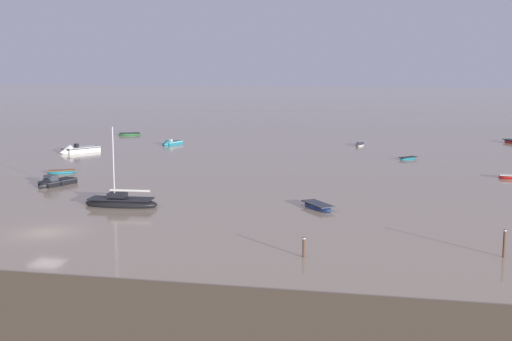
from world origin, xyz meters
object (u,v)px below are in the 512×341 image
Objects in this scene: rowboat_moored_1 at (130,134)px; motorboat_moored_3 at (170,144)px; motorboat_moored_4 at (53,183)px; rowboat_moored_6 at (318,206)px; mooring_post_near at (504,244)px; rowboat_moored_0 at (408,158)px; mooring_post_left at (304,248)px; sailboat_moored_0 at (121,203)px; rowboat_moored_7 at (62,172)px; motorboat_moored_0 at (76,151)px; rowboat_moored_2 at (360,145)px.

motorboat_moored_3 reaches higher than rowboat_moored_1.
motorboat_moored_4 is at bearing 20.07° from motorboat_moored_3.
mooring_post_near reaches higher than rowboat_moored_6.
motorboat_moored_4 is (-38.34, -30.03, 0.15)m from rowboat_moored_0.
mooring_post_left reaches higher than motorboat_moored_4.
rowboat_moored_7 is at bearing -52.35° from sailboat_moored_0.
sailboat_moored_0 is at bearing 64.46° from motorboat_moored_0.
motorboat_moored_0 is 72.03m from mooring_post_near.
rowboat_moored_1 is 18.88m from motorboat_moored_3.
mooring_post_near is at bearing 12.89° from rowboat_moored_2.
sailboat_moored_0 is 1.20× the size of motorboat_moored_0.
motorboat_moored_4 is 1.42× the size of rowboat_moored_7.
sailboat_moored_0 is 22.85m from rowboat_moored_7.
rowboat_moored_1 is 55.56m from motorboat_moored_4.
rowboat_moored_6 is 54.99m from motorboat_moored_3.
mooring_post_left is at bearing -144.48° from rowboat_moored_0.
motorboat_moored_4 reaches higher than rowboat_moored_6.
motorboat_moored_0 reaches higher than rowboat_moored_2.
sailboat_moored_0 is at bearing 72.78° from motorboat_moored_4.
rowboat_moored_7 is 55.03m from mooring_post_near.
rowboat_moored_7 is 1.68× the size of mooring_post_near.
rowboat_moored_6 is 30.32m from motorboat_moored_4.
sailboat_moored_0 reaches higher than motorboat_moored_4.
mooring_post_left is at bearing -32.82° from rowboat_moored_6.
rowboat_moored_2 is at bearing -160.51° from rowboat_moored_7.
motorboat_moored_3 is (-31.02, -5.20, 0.05)m from rowboat_moored_2.
motorboat_moored_0 is 52.40m from rowboat_moored_6.
sailboat_moored_0 is (-26.69, -38.74, 0.20)m from rowboat_moored_0.
mooring_post_left is at bearing -86.40° from rowboat_moored_1.
rowboat_moored_1 is 0.96× the size of motorboat_moored_3.
rowboat_moored_0 is 0.66× the size of motorboat_moored_3.
rowboat_moored_0 is 0.46× the size of motorboat_moored_0.
rowboat_moored_1 is 87.85m from mooring_post_left.
rowboat_moored_2 is 50.24m from rowboat_moored_7.
sailboat_moored_0 reaches higher than mooring_post_left.
mooring_post_near is (32.40, -10.67, 0.58)m from sailboat_moored_0.
mooring_post_near reaches higher than motorboat_moored_0.
rowboat_moored_0 is 39.93m from motorboat_moored_3.
rowboat_moored_0 is 1.38× the size of mooring_post_near.
sailboat_moored_0 reaches higher than rowboat_moored_6.
mooring_post_left reaches higher than motorboat_moored_3.
sailboat_moored_0 reaches higher than mooring_post_near.
motorboat_moored_3 reaches higher than rowboat_moored_2.
motorboat_moored_4 is 3.35× the size of mooring_post_left.
mooring_post_near is at bearing -78.37° from rowboat_moored_1.
motorboat_moored_4 is 9.15m from rowboat_moored_7.
motorboat_moored_4 reaches higher than rowboat_moored_0.
rowboat_moored_2 is at bearing -37.42° from rowboat_moored_1.
mooring_post_left reaches higher than rowboat_moored_7.
rowboat_moored_6 is at bearing -149.57° from rowboat_moored_0.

